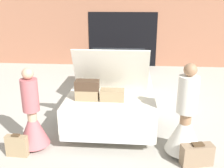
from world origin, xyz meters
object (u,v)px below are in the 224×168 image
person_left (33,121)px  suitcase_beside_right_person (197,155)px  car (116,80)px  suitcase_beside_left_person (17,146)px  person_right (185,124)px

person_left → suitcase_beside_right_person: bearing=78.5°
car → person_left: car is taller
suitcase_beside_left_person → suitcase_beside_right_person: (3.19, -0.02, -0.01)m
car → person_left: size_ratio=3.35×
car → suitcase_beside_left_person: size_ratio=12.27×
car → suitcase_beside_left_person: (-1.61, -2.90, -0.38)m
person_left → suitcase_beside_right_person: person_left is taller
person_left → suitcase_beside_left_person: bearing=-39.6°
person_right → suitcase_beside_left_person: size_ratio=3.98×
car → suitcase_beside_left_person: 3.34m
person_left → suitcase_beside_right_person: 3.02m
car → suitcase_beside_right_person: size_ratio=9.16×
car → person_left: 2.94m
person_left → car: bearing=146.3°
car → person_right: car is taller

